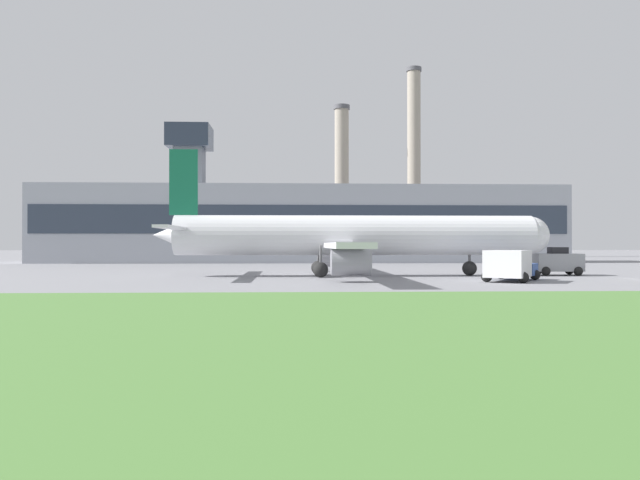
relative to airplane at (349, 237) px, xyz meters
name	(u,v)px	position (x,y,z in m)	size (l,w,h in m)	color
ground_plane	(309,275)	(-2.96, 1.51, -2.95)	(400.00, 400.00, 0.00)	gray
grass_strip	(361,367)	(-2.96, -34.99, -2.92)	(240.00, 37.00, 0.06)	#4C7A38
terminal_building	(298,223)	(-3.52, 36.81, 2.28)	(68.94, 11.57, 18.22)	#9EA3AD
smokestack_left	(342,180)	(5.21, 71.35, 11.63)	(3.09, 3.09, 28.92)	gray
smokestack_right	(414,161)	(18.84, 70.02, 15.13)	(2.88, 2.88, 35.93)	gray
airplane	(349,237)	(0.00, 0.00, 0.00)	(30.09, 28.61, 9.50)	silver
pushback_tug	(558,263)	(16.31, 0.42, -1.97)	(3.61, 2.64, 2.17)	gray
baggage_truck	(510,266)	(9.79, -7.33, -1.94)	(4.93, 5.95, 2.02)	#2D4C93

